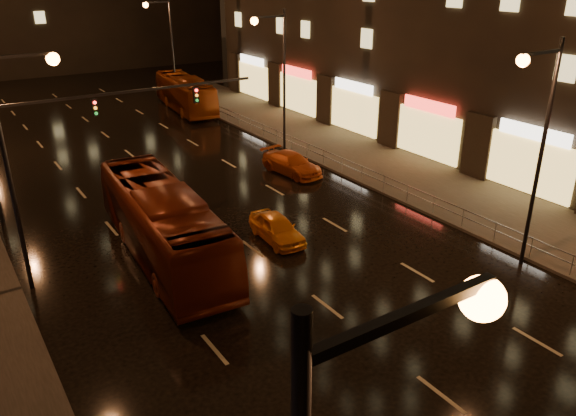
{
  "coord_description": "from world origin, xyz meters",
  "views": [
    {
      "loc": [
        -11.75,
        -11.08,
        12.49
      ],
      "look_at": [
        0.98,
        8.36,
        2.5
      ],
      "focal_mm": 35.0,
      "sensor_mm": 36.0,
      "label": 1
    }
  ],
  "objects": [
    {
      "name": "bus_curb",
      "position": [
        9.0,
        38.28,
        1.59
      ],
      "size": [
        4.02,
        11.65,
        3.18
      ],
      "primitive_type": "imported",
      "rotation": [
        0.0,
        0.0,
        -0.12
      ],
      "color": "#8A350D",
      "rests_on": "ground"
    },
    {
      "name": "taxi_far",
      "position": [
        7.54,
        17.94,
        0.68
      ],
      "size": [
        2.49,
        4.9,
        1.36
      ],
      "primitive_type": "imported",
      "rotation": [
        0.0,
        0.0,
        0.13
      ],
      "color": "#C14912",
      "rests_on": "ground"
    },
    {
      "name": "taxi_near",
      "position": [
        1.5,
        10.16,
        0.65
      ],
      "size": [
        1.8,
        3.93,
        1.31
      ],
      "primitive_type": "imported",
      "rotation": [
        0.0,
        0.0,
        -0.07
      ],
      "color": "orange",
      "rests_on": "ground"
    },
    {
      "name": "streetlight_right",
      "position": [
        8.92,
        2.0,
        6.43
      ],
      "size": [
        2.64,
        0.5,
        10.0
      ],
      "color": "black",
      "rests_on": "ground"
    },
    {
      "name": "traffic_signal",
      "position": [
        -5.06,
        20.0,
        4.74
      ],
      "size": [
        15.31,
        0.32,
        6.2
      ],
      "color": "black",
      "rests_on": "ground"
    },
    {
      "name": "bus_red",
      "position": [
        -3.78,
        11.57,
        1.72
      ],
      "size": [
        3.85,
        12.57,
        3.45
      ],
      "primitive_type": "imported",
      "rotation": [
        0.0,
        0.0,
        -0.08
      ],
      "color": "maroon",
      "rests_on": "ground"
    },
    {
      "name": "ground",
      "position": [
        0.0,
        20.0,
        0.0
      ],
      "size": [
        140.0,
        140.0,
        0.0
      ],
      "primitive_type": "plane",
      "color": "black",
      "rests_on": "ground"
    },
    {
      "name": "railing_right",
      "position": [
        10.2,
        18.0,
        0.9
      ],
      "size": [
        0.05,
        56.0,
        1.0
      ],
      "color": "#99999E",
      "rests_on": "sidewalk_right"
    },
    {
      "name": "sidewalk_right",
      "position": [
        13.5,
        15.0,
        0.07
      ],
      "size": [
        7.0,
        70.0,
        0.15
      ],
      "primitive_type": "cube",
      "color": "#38332D",
      "rests_on": "ground"
    }
  ]
}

